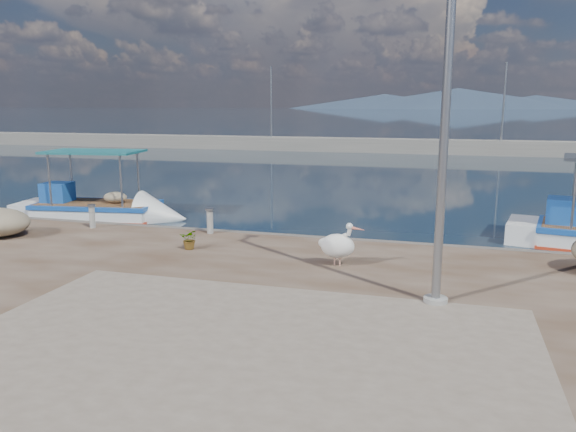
# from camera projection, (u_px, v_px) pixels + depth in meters

# --- Properties ---
(ground) EXTENTS (1400.00, 1400.00, 0.00)m
(ground) POSITION_uv_depth(u_px,v_px,m) (235.00, 316.00, 11.16)
(ground) COLOR #162635
(ground) RESTS_ON ground
(quay_patch) EXTENTS (9.00, 7.00, 0.01)m
(quay_patch) POSITION_uv_depth(u_px,v_px,m) (224.00, 364.00, 7.97)
(quay_patch) COLOR gray
(quay_patch) RESTS_ON quay
(breakwater) EXTENTS (120.00, 2.20, 7.50)m
(breakwater) POSITION_uv_depth(u_px,v_px,m) (403.00, 146.00, 48.75)
(breakwater) COLOR gray
(breakwater) RESTS_ON ground
(mountains) EXTENTS (370.00, 280.00, 22.00)m
(mountains) POSITION_uv_depth(u_px,v_px,m) (453.00, 100.00, 620.88)
(mountains) COLOR #28384C
(mountains) RESTS_ON ground
(boat_left) EXTENTS (6.29, 2.82, 2.92)m
(boat_left) POSITION_uv_depth(u_px,v_px,m) (96.00, 212.00, 20.66)
(boat_left) COLOR white
(boat_left) RESTS_ON ground
(pelican) EXTENTS (1.08, 0.62, 1.03)m
(pelican) POSITION_uv_depth(u_px,v_px,m) (338.00, 245.00, 12.78)
(pelican) COLOR tan
(pelican) RESTS_ON quay
(lamp_post) EXTENTS (0.44, 0.96, 7.00)m
(lamp_post) POSITION_uv_depth(u_px,v_px,m) (445.00, 124.00, 9.85)
(lamp_post) COLOR gray
(lamp_post) RESTS_ON quay
(bollard_near) EXTENTS (0.24, 0.24, 0.72)m
(bollard_near) POSITION_uv_depth(u_px,v_px,m) (210.00, 220.00, 16.02)
(bollard_near) COLOR gray
(bollard_near) RESTS_ON quay
(bollard_far) EXTENTS (0.23, 0.23, 0.71)m
(bollard_far) POSITION_uv_depth(u_px,v_px,m) (92.00, 215.00, 16.76)
(bollard_far) COLOR gray
(bollard_far) RESTS_ON quay
(potted_plant) EXTENTS (0.54, 0.49, 0.53)m
(potted_plant) POSITION_uv_depth(u_px,v_px,m) (190.00, 239.00, 14.29)
(potted_plant) COLOR #33722D
(potted_plant) RESTS_ON quay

